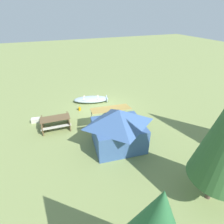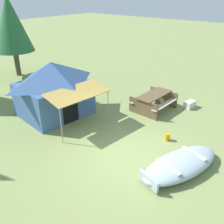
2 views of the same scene
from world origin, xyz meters
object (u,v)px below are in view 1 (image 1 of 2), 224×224
Objects in this scene: beached_rowboat at (91,99)px; picnic_table at (56,122)px; cooler_box at (36,120)px; canvas_cabin_tent at (119,128)px; fuel_can at (80,109)px.

beached_rowboat is 1.61× the size of picnic_table.
beached_rowboat is 4.50m from picnic_table.
beached_rowboat is at bearing -138.33° from picnic_table.
cooler_box is at bearing 20.32° from beached_rowboat.
canvas_cabin_tent reaches higher than picnic_table.
fuel_can is at bearing -138.07° from picnic_table.
beached_rowboat is at bearing -138.73° from fuel_can.
canvas_cabin_tent reaches higher than beached_rowboat.
fuel_can is at bearing 41.27° from beached_rowboat.
picnic_table is 7.03× the size of fuel_can.
picnic_table reaches higher than cooler_box.
cooler_box is at bearing -44.79° from canvas_cabin_tent.
picnic_table is at bearing 135.91° from cooler_box.
cooler_box is at bearing -44.09° from picnic_table.
cooler_box is (4.66, 1.73, -0.07)m from beached_rowboat.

